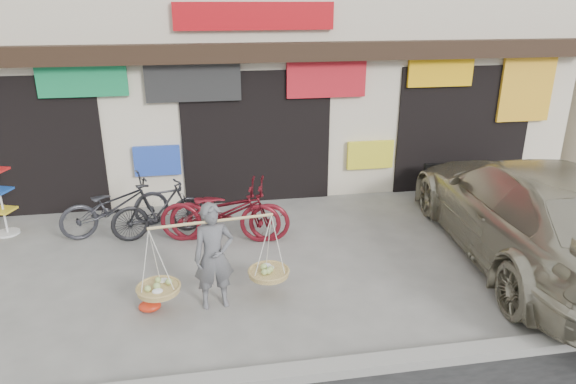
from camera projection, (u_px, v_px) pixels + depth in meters
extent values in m
plane|color=gray|center=(285.00, 285.00, 7.66)|extent=(70.00, 70.00, 0.00)
cube|color=gray|center=(314.00, 371.00, 5.79)|extent=(70.00, 0.25, 0.12)
cube|color=beige|center=(241.00, 21.00, 12.42)|extent=(14.00, 6.00, 7.00)
cube|color=black|center=(256.00, 53.00, 9.67)|extent=(14.00, 0.35, 0.35)
cube|color=black|center=(25.00, 145.00, 9.93)|extent=(3.00, 0.60, 2.70)
cube|color=black|center=(256.00, 135.00, 10.64)|extent=(3.00, 0.60, 2.70)
cube|color=black|center=(458.00, 127.00, 11.35)|extent=(3.00, 0.60, 2.70)
cube|color=#16844C|center=(82.00, 80.00, 9.39)|extent=(1.60, 0.08, 0.60)
cube|color=#262626|center=(193.00, 83.00, 9.74)|extent=(1.80, 0.08, 0.70)
cube|color=red|center=(326.00, 80.00, 10.15)|extent=(1.60, 0.08, 0.70)
cube|color=#FDB510|center=(441.00, 72.00, 10.50)|extent=(1.40, 0.08, 0.60)
cube|color=yellow|center=(526.00, 89.00, 10.95)|extent=(1.20, 0.08, 1.40)
cube|color=blue|center=(157.00, 161.00, 10.14)|extent=(0.90, 0.08, 0.60)
cube|color=yellow|center=(370.00, 155.00, 10.88)|extent=(1.00, 0.08, 0.60)
cube|color=red|center=(255.00, 16.00, 9.51)|extent=(3.00, 0.08, 0.50)
imported|color=#5D5D62|center=(214.00, 256.00, 6.89)|extent=(0.59, 0.42, 1.51)
cylinder|color=tan|center=(212.00, 221.00, 6.71)|extent=(1.64, 0.23, 0.04)
cylinder|color=tan|center=(159.00, 289.00, 6.82)|extent=(0.56, 0.56, 0.07)
ellipsoid|color=#A5BF66|center=(158.00, 285.00, 6.80)|extent=(0.39, 0.39, 0.10)
cylinder|color=tan|center=(269.00, 273.00, 7.23)|extent=(0.56, 0.56, 0.07)
ellipsoid|color=#A5BF66|center=(269.00, 269.00, 7.20)|extent=(0.39, 0.39, 0.10)
imported|color=#2B2B30|center=(115.00, 206.00, 9.23)|extent=(2.05, 1.31, 1.02)
imported|color=black|center=(159.00, 209.00, 9.06)|extent=(1.76, 0.92, 1.02)
imported|color=#5D0F18|center=(220.00, 212.00, 8.85)|extent=(2.21, 1.14, 1.10)
imported|color=#5D0F18|center=(229.00, 211.00, 8.88)|extent=(2.21, 1.14, 1.10)
imported|color=#A29B83|center=(531.00, 211.00, 8.17)|extent=(2.92, 5.96, 1.67)
cube|color=black|center=(463.00, 173.00, 10.82)|extent=(1.70, 0.28, 0.45)
cube|color=silver|center=(461.00, 177.00, 10.92)|extent=(0.45, 0.07, 0.12)
cylinder|color=silver|center=(8.00, 233.00, 9.31)|extent=(0.41, 0.41, 0.04)
cylinder|color=silver|center=(0.00, 195.00, 9.05)|extent=(0.04, 0.04, 1.49)
cube|color=yellow|center=(3.00, 210.00, 9.15)|extent=(0.45, 0.45, 0.04)
ellipsoid|color=red|center=(150.00, 306.00, 7.00)|extent=(0.31, 0.25, 0.14)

